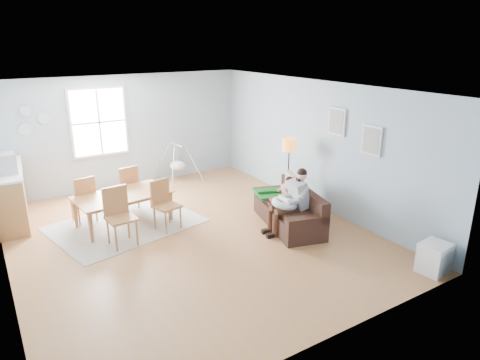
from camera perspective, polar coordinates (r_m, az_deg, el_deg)
room at (r=7.37m, az=-7.40°, el=9.82°), size 8.40×9.40×3.90m
window at (r=10.54m, az=-18.30°, el=7.35°), size 1.32×0.08×1.62m
pictures at (r=8.36m, az=14.89°, el=6.39°), size 0.05×1.34×0.74m
wall_plates at (r=10.28m, az=-26.02°, el=7.19°), size 0.67×0.02×0.66m
sofa at (r=8.44m, az=6.80°, el=-4.29°), size 1.24×1.99×0.75m
green_throw at (r=8.86m, az=4.84°, el=-1.62°), size 1.03×0.94×0.04m
beige_pillow at (r=8.78m, az=6.79°, el=-0.49°), size 0.28×0.46×0.44m
father at (r=8.03m, az=6.90°, el=-2.55°), size 0.91×0.47×1.23m
nursing_pillow at (r=8.00m, az=5.96°, el=-3.11°), size 0.64×0.63×0.20m
infant at (r=8.00m, az=5.86°, el=-2.60°), size 0.12×0.32×0.12m
toddler at (r=8.43m, az=5.99°, el=-1.58°), size 0.50×0.31×0.75m
floor_lamp at (r=9.10m, az=6.56°, el=3.92°), size 0.30×0.30×1.50m
storage_cube at (r=7.41m, az=24.44°, el=-9.45°), size 0.48×0.44×0.49m
rug at (r=8.79m, az=-14.97°, el=-5.71°), size 3.05×2.56×0.01m
dining_table at (r=8.67m, az=-15.13°, el=-3.84°), size 1.90×1.20×0.63m
chair_sw at (r=7.82m, az=-15.88°, el=-4.10°), size 0.51×0.51×1.04m
chair_se at (r=8.28m, az=-10.11°, el=-2.80°), size 0.53×0.53×0.96m
chair_nw at (r=8.95m, az=-20.08°, el=-2.06°), size 0.49×0.49×0.95m
chair_ne at (r=9.35m, az=-14.77°, el=-0.61°), size 0.49×0.49×0.97m
counter at (r=9.59m, az=-28.35°, el=-1.75°), size 0.74×2.02×1.11m
monitor at (r=9.02m, az=-28.94°, el=1.91°), size 0.40×0.38×0.37m
baby_swing at (r=11.03m, az=-8.28°, el=2.02°), size 1.02×1.04×0.96m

